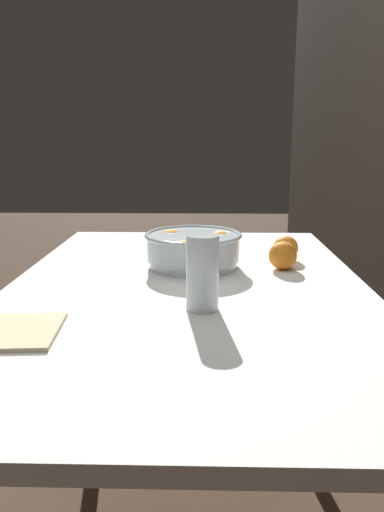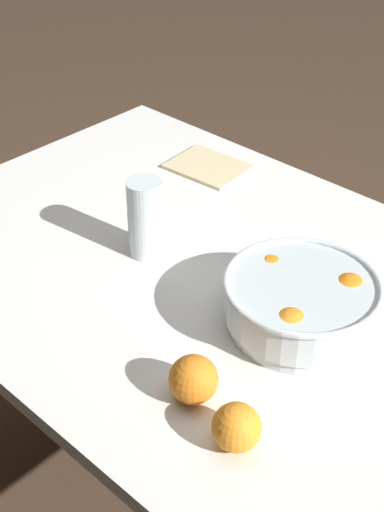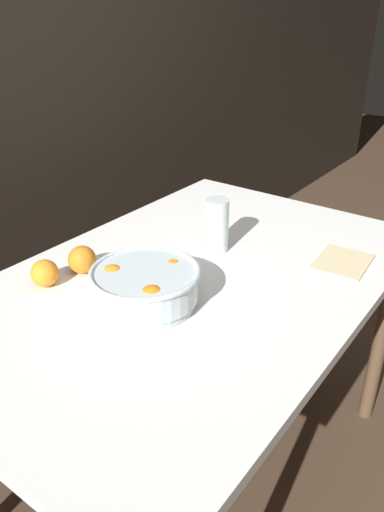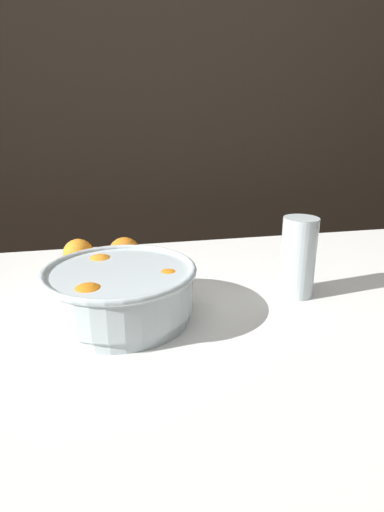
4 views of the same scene
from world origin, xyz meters
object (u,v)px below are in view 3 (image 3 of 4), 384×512
Objects in this scene: juice_glass at (217,227)px; orange_loose_front at (45,273)px; fruit_bowl at (146,286)px; orange_loose_near_bowl at (82,260)px.

juice_glass is 0.48m from orange_loose_front.
orange_loose_near_bowl is (0.02, 0.24, -0.01)m from fruit_bowl.
orange_loose_near_bowl is at bearing 85.45° from fruit_bowl.
orange_loose_near_bowl is (-0.32, 0.21, -0.03)m from juice_glass.
orange_loose_front is at bearing 166.79° from orange_loose_near_bowl.
fruit_bowl is 0.28m from orange_loose_front.
orange_loose_front is at bearing 150.84° from juice_glass.
orange_loose_front is (-0.42, 0.24, -0.04)m from juice_glass.
juice_glass is 2.21× the size of orange_loose_front.
fruit_bowl is at bearing -175.49° from juice_glass.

